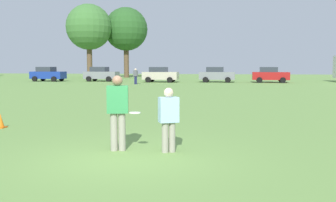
{
  "coord_description": "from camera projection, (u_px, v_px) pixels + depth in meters",
  "views": [
    {
      "loc": [
        2.14,
        -7.93,
        2.08
      ],
      "look_at": [
        0.67,
        2.35,
        1.06
      ],
      "focal_mm": 39.72,
      "sensor_mm": 36.0,
      "label": 1
    }
  ],
  "objects": [
    {
      "name": "traffic_cone",
      "position": [
        0.0,
        121.0,
        12.27
      ],
      "size": [
        0.32,
        0.32,
        0.48
      ],
      "color": "#D8590C",
      "rests_on": "ground"
    },
    {
      "name": "parked_car_mid_right",
      "position": [
        217.0,
        74.0,
        44.36
      ],
      "size": [
        4.29,
        2.39,
        1.82
      ],
      "color": "slate",
      "rests_on": "ground"
    },
    {
      "name": "parked_car_mid_left",
      "position": [
        101.0,
        74.0,
        46.82
      ],
      "size": [
        4.29,
        2.39,
        1.82
      ],
      "color": "slate",
      "rests_on": "ground"
    },
    {
      "name": "bystander_sideline_watcher",
      "position": [
        136.0,
        75.0,
        39.78
      ],
      "size": [
        0.54,
        0.46,
        1.7
      ],
      "color": "#1E234C",
      "rests_on": "ground"
    },
    {
      "name": "parked_car_center",
      "position": [
        160.0,
        74.0,
        44.47
      ],
      "size": [
        4.29,
        2.39,
        1.82
      ],
      "color": "#B7AD99",
      "rests_on": "ground"
    },
    {
      "name": "frisbee",
      "position": [
        135.0,
        113.0,
        8.71
      ],
      "size": [
        0.27,
        0.27,
        0.04
      ],
      "color": "white"
    },
    {
      "name": "ground_plane",
      "position": [
        124.0,
        158.0,
        8.32
      ],
      "size": [
        151.91,
        151.91,
        0.0
      ],
      "primitive_type": "plane",
      "color": "#6B9347"
    },
    {
      "name": "player_defender",
      "position": [
        169.0,
        116.0,
        8.77
      ],
      "size": [
        0.52,
        0.43,
        1.54
      ],
      "color": "gray",
      "rests_on": "ground"
    },
    {
      "name": "parked_car_near_left",
      "position": [
        48.0,
        74.0,
        47.02
      ],
      "size": [
        4.29,
        2.39,
        1.82
      ],
      "color": "navy",
      "rests_on": "ground"
    },
    {
      "name": "parked_car_near_right",
      "position": [
        270.0,
        75.0,
        43.57
      ],
      "size": [
        4.29,
        2.39,
        1.82
      ],
      "color": "maroon",
      "rests_on": "ground"
    },
    {
      "name": "player_thrower",
      "position": [
        118.0,
        108.0,
        8.93
      ],
      "size": [
        0.55,
        0.39,
        1.82
      ],
      "color": "gray",
      "rests_on": "ground"
    },
    {
      "name": "tree_center_elm",
      "position": [
        126.0,
        29.0,
        60.17
      ],
      "size": [
        6.98,
        6.98,
        11.34
      ],
      "color": "brown",
      "rests_on": "ground"
    },
    {
      "name": "tree_west_maple",
      "position": [
        89.0,
        27.0,
        57.05
      ],
      "size": [
        7.0,
        7.0,
        11.38
      ],
      "color": "brown",
      "rests_on": "ground"
    }
  ]
}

